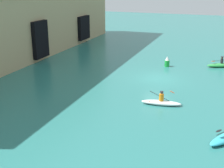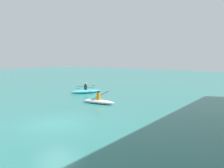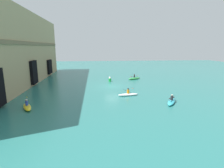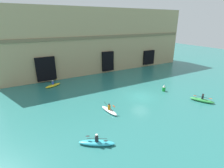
{
  "view_description": "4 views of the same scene",
  "coord_description": "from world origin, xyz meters",
  "px_view_note": "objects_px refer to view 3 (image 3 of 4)",
  "views": [
    {
      "loc": [
        -28.95,
        -6.02,
        9.32
      ],
      "look_at": [
        -6.64,
        2.27,
        1.25
      ],
      "focal_mm": 50.0,
      "sensor_mm": 36.0,
      "label": 1
    },
    {
      "loc": [
        10.37,
        11.36,
        4.16
      ],
      "look_at": [
        -3.61,
        1.7,
        2.24
      ],
      "focal_mm": 40.0,
      "sensor_mm": 36.0,
      "label": 2
    },
    {
      "loc": [
        -31.54,
        3.2,
        7.2
      ],
      "look_at": [
        -4.47,
        0.42,
        1.4
      ],
      "focal_mm": 28.0,
      "sensor_mm": 36.0,
      "label": 3
    },
    {
      "loc": [
        -16.12,
        -19.26,
        11.02
      ],
      "look_at": [
        -4.42,
        1.33,
        2.44
      ],
      "focal_mm": 28.0,
      "sensor_mm": 36.0,
      "label": 4
    }
  ],
  "objects_px": {
    "kayak_yellow": "(27,107)",
    "kayak_green": "(134,78)",
    "kayak_white": "(128,94)",
    "marker_buoy": "(110,79)",
    "kayak_cyan": "(172,101)"
  },
  "relations": [
    {
      "from": "marker_buoy",
      "to": "kayak_yellow",
      "type": "bearing_deg",
      "value": 144.0
    },
    {
      "from": "kayak_white",
      "to": "marker_buoy",
      "type": "height_order",
      "value": "kayak_white"
    },
    {
      "from": "kayak_green",
      "to": "marker_buoy",
      "type": "relative_size",
      "value": 2.86
    },
    {
      "from": "kayak_white",
      "to": "kayak_yellow",
      "type": "bearing_deg",
      "value": 10.61
    },
    {
      "from": "kayak_white",
      "to": "kayak_cyan",
      "type": "bearing_deg",
      "value": 133.28
    },
    {
      "from": "kayak_green",
      "to": "marker_buoy",
      "type": "xyz_separation_m",
      "value": [
        -1.83,
        5.71,
        0.28
      ]
    },
    {
      "from": "kayak_cyan",
      "to": "marker_buoy",
      "type": "xyz_separation_m",
      "value": [
        15.37,
        6.7,
        0.3
      ]
    },
    {
      "from": "kayak_green",
      "to": "kayak_white",
      "type": "height_order",
      "value": "kayak_white"
    },
    {
      "from": "kayak_yellow",
      "to": "kayak_green",
      "type": "distance_m",
      "value": 24.34
    },
    {
      "from": "marker_buoy",
      "to": "kayak_white",
      "type": "bearing_deg",
      "value": -171.32
    },
    {
      "from": "marker_buoy",
      "to": "kayak_green",
      "type": "bearing_deg",
      "value": -72.18
    },
    {
      "from": "kayak_yellow",
      "to": "kayak_white",
      "type": "bearing_deg",
      "value": -97.1
    },
    {
      "from": "kayak_cyan",
      "to": "marker_buoy",
      "type": "relative_size",
      "value": 2.87
    },
    {
      "from": "kayak_white",
      "to": "kayak_green",
      "type": "bearing_deg",
      "value": -114.31
    },
    {
      "from": "kayak_yellow",
      "to": "marker_buoy",
      "type": "bearing_deg",
      "value": -61.17
    }
  ]
}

